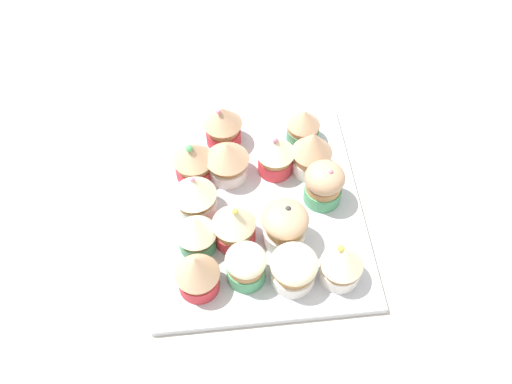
{
  "coord_description": "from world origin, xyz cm",
  "views": [
    {
      "loc": [
        -4.88,
        -46.34,
        68.49
      ],
      "look_at": [
        0.0,
        0.0,
        4.2
      ],
      "focal_mm": 38.4,
      "sensor_mm": 36.0,
      "label": 1
    }
  ],
  "objects_px": {
    "cupcake_6": "(285,225)",
    "cupcake_10": "(227,159)",
    "cupcake_7": "(194,196)",
    "cupcake_11": "(276,154)",
    "cupcake_8": "(324,185)",
    "cupcake_1": "(246,265)",
    "baking_tray": "(256,206)",
    "cupcake_3": "(342,263)",
    "cupcake_12": "(312,152)",
    "cupcake_2": "(294,268)",
    "cupcake_0": "(197,272)",
    "cupcake_5": "(234,224)",
    "cupcake_13": "(223,124)",
    "cupcake_4": "(196,232)",
    "cupcake_9": "(193,160)",
    "cupcake_14": "(303,126)"
  },
  "relations": [
    {
      "from": "baking_tray",
      "to": "cupcake_6",
      "type": "height_order",
      "value": "cupcake_6"
    },
    {
      "from": "cupcake_5",
      "to": "cupcake_10",
      "type": "height_order",
      "value": "cupcake_5"
    },
    {
      "from": "cupcake_1",
      "to": "cupcake_2",
      "type": "relative_size",
      "value": 0.99
    },
    {
      "from": "cupcake_14",
      "to": "cupcake_10",
      "type": "bearing_deg",
      "value": -154.35
    },
    {
      "from": "cupcake_7",
      "to": "cupcake_13",
      "type": "xyz_separation_m",
      "value": [
        0.05,
        0.13,
        0.0
      ]
    },
    {
      "from": "cupcake_0",
      "to": "cupcake_7",
      "type": "bearing_deg",
      "value": 89.4
    },
    {
      "from": "cupcake_2",
      "to": "cupcake_12",
      "type": "height_order",
      "value": "cupcake_12"
    },
    {
      "from": "cupcake_7",
      "to": "cupcake_13",
      "type": "distance_m",
      "value": 0.14
    },
    {
      "from": "cupcake_11",
      "to": "cupcake_3",
      "type": "bearing_deg",
      "value": -71.98
    },
    {
      "from": "baking_tray",
      "to": "cupcake_11",
      "type": "height_order",
      "value": "cupcake_11"
    },
    {
      "from": "cupcake_5",
      "to": "cupcake_14",
      "type": "distance_m",
      "value": 0.22
    },
    {
      "from": "cupcake_2",
      "to": "cupcake_11",
      "type": "relative_size",
      "value": 0.84
    },
    {
      "from": "cupcake_3",
      "to": "cupcake_10",
      "type": "relative_size",
      "value": 1.07
    },
    {
      "from": "cupcake_6",
      "to": "cupcake_10",
      "type": "distance_m",
      "value": 0.14
    },
    {
      "from": "cupcake_1",
      "to": "cupcake_12",
      "type": "distance_m",
      "value": 0.21
    },
    {
      "from": "cupcake_1",
      "to": "cupcake_5",
      "type": "relative_size",
      "value": 0.78
    },
    {
      "from": "baking_tray",
      "to": "cupcake_1",
      "type": "xyz_separation_m",
      "value": [
        -0.03,
        -0.12,
        0.04
      ]
    },
    {
      "from": "cupcake_1",
      "to": "cupcake_8",
      "type": "height_order",
      "value": "cupcake_8"
    },
    {
      "from": "cupcake_0",
      "to": "cupcake_6",
      "type": "bearing_deg",
      "value": 26.33
    },
    {
      "from": "cupcake_3",
      "to": "cupcake_12",
      "type": "bearing_deg",
      "value": 92.62
    },
    {
      "from": "cupcake_2",
      "to": "cupcake_4",
      "type": "distance_m",
      "value": 0.14
    },
    {
      "from": "cupcake_13",
      "to": "cupcake_0",
      "type": "bearing_deg",
      "value": -101.29
    },
    {
      "from": "cupcake_3",
      "to": "cupcake_1",
      "type": "bearing_deg",
      "value": 174.07
    },
    {
      "from": "cupcake_1",
      "to": "cupcake_13",
      "type": "bearing_deg",
      "value": 93.02
    },
    {
      "from": "cupcake_13",
      "to": "cupcake_5",
      "type": "bearing_deg",
      "value": -89.21
    },
    {
      "from": "cupcake_1",
      "to": "cupcake_10",
      "type": "height_order",
      "value": "cupcake_10"
    },
    {
      "from": "baking_tray",
      "to": "cupcake_7",
      "type": "height_order",
      "value": "cupcake_7"
    },
    {
      "from": "baking_tray",
      "to": "cupcake_2",
      "type": "bearing_deg",
      "value": -74.43
    },
    {
      "from": "cupcake_4",
      "to": "cupcake_13",
      "type": "height_order",
      "value": "cupcake_13"
    },
    {
      "from": "cupcake_2",
      "to": "cupcake_3",
      "type": "height_order",
      "value": "cupcake_3"
    },
    {
      "from": "cupcake_1",
      "to": "cupcake_4",
      "type": "relative_size",
      "value": 0.9
    },
    {
      "from": "cupcake_12",
      "to": "cupcake_3",
      "type": "bearing_deg",
      "value": -87.38
    },
    {
      "from": "cupcake_9",
      "to": "baking_tray",
      "type": "bearing_deg",
      "value": -36.67
    },
    {
      "from": "baking_tray",
      "to": "cupcake_12",
      "type": "height_order",
      "value": "cupcake_12"
    },
    {
      "from": "cupcake_1",
      "to": "cupcake_3",
      "type": "bearing_deg",
      "value": -5.93
    },
    {
      "from": "cupcake_1",
      "to": "cupcake_9",
      "type": "height_order",
      "value": "cupcake_9"
    },
    {
      "from": "cupcake_14",
      "to": "cupcake_11",
      "type": "bearing_deg",
      "value": -131.67
    },
    {
      "from": "cupcake_12",
      "to": "cupcake_2",
      "type": "bearing_deg",
      "value": -106.35
    },
    {
      "from": "cupcake_3",
      "to": "cupcake_12",
      "type": "height_order",
      "value": "cupcake_12"
    },
    {
      "from": "cupcake_8",
      "to": "cupcake_10",
      "type": "distance_m",
      "value": 0.15
    },
    {
      "from": "cupcake_1",
      "to": "cupcake_5",
      "type": "xyz_separation_m",
      "value": [
        -0.01,
        0.06,
        0.01
      ]
    },
    {
      "from": "cupcake_7",
      "to": "cupcake_11",
      "type": "xyz_separation_m",
      "value": [
        0.13,
        0.06,
        0.0
      ]
    },
    {
      "from": "cupcake_12",
      "to": "cupcake_14",
      "type": "distance_m",
      "value": 0.06
    },
    {
      "from": "cupcake_2",
      "to": "cupcake_7",
      "type": "height_order",
      "value": "cupcake_7"
    },
    {
      "from": "cupcake_2",
      "to": "cupcake_8",
      "type": "bearing_deg",
      "value": 63.58
    },
    {
      "from": "cupcake_6",
      "to": "cupcake_8",
      "type": "xyz_separation_m",
      "value": [
        0.07,
        0.06,
        -0.0
      ]
    },
    {
      "from": "cupcake_12",
      "to": "cupcake_14",
      "type": "bearing_deg",
      "value": 92.22
    },
    {
      "from": "cupcake_9",
      "to": "cupcake_10",
      "type": "height_order",
      "value": "cupcake_9"
    },
    {
      "from": "cupcake_8",
      "to": "cupcake_12",
      "type": "distance_m",
      "value": 0.06
    },
    {
      "from": "cupcake_1",
      "to": "cupcake_10",
      "type": "bearing_deg",
      "value": 93.64
    }
  ]
}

